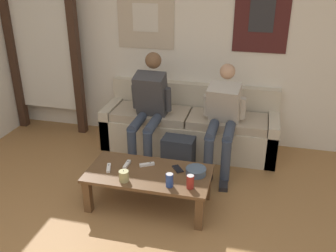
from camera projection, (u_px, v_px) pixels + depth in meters
wall_back at (187, 39)px, 4.50m from camera, size 10.00×0.07×2.55m
door_frame at (42, 42)px, 4.74m from camera, size 1.00×0.10×2.15m
couch at (190, 127)px, 4.59m from camera, size 2.08×0.66×0.76m
coffee_table at (149, 178)px, 3.49m from camera, size 1.15×0.58×0.36m
person_seated_adult at (149, 105)px, 4.23m from camera, size 0.47×0.87×1.21m
person_seated_teen at (223, 116)px, 4.06m from camera, size 0.47×0.88×1.12m
backpack at (178, 158)px, 4.02m from camera, size 0.35×0.25×0.44m
ceramic_bowl at (196, 171)px, 3.42m from camera, size 0.19×0.19×0.07m
pillar_candle at (124, 176)px, 3.32m from camera, size 0.09×0.09×0.11m
drink_can_blue at (170, 180)px, 3.23m from camera, size 0.07×0.07×0.12m
drink_can_red at (190, 182)px, 3.21m from camera, size 0.07×0.07×0.12m
game_controller_near_left at (127, 164)px, 3.58m from camera, size 0.04×0.14×0.03m
game_controller_near_right at (147, 164)px, 3.58m from camera, size 0.14×0.10×0.03m
game_controller_far_center at (109, 168)px, 3.52m from camera, size 0.08×0.15×0.03m
cell_phone at (178, 169)px, 3.52m from camera, size 0.13×0.15×0.01m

